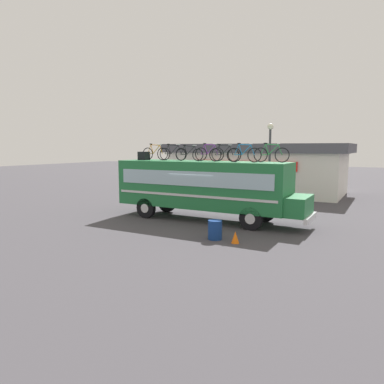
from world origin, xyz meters
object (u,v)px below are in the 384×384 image
rooftop_bicycle_4 (209,154)px  rooftop_bicycle_7 (271,154)px  trash_bin (215,230)px  rooftop_bicycle_5 (224,154)px  rooftop_bicycle_6 (244,154)px  bus (205,185)px  rooftop_bicycle_2 (173,153)px  rooftop_bicycle_3 (189,154)px  rooftop_bicycle_1 (155,153)px  traffic_cone (235,237)px  luggage_bag_1 (144,156)px  street_lamp (270,153)px

rooftop_bicycle_4 → rooftop_bicycle_7: bearing=-1.4°
rooftop_bicycle_7 → trash_bin: (-1.20, -3.71, -3.09)m
rooftop_bicycle_5 → rooftop_bicycle_6: (1.14, -0.16, 0.02)m
bus → rooftop_bicycle_2: bearing=169.3°
bus → rooftop_bicycle_7: (3.42, 0.32, 1.65)m
rooftop_bicycle_3 → rooftop_bicycle_1: bearing=178.4°
rooftop_bicycle_1 → rooftop_bicycle_3: bearing=-1.6°
rooftop_bicycle_6 → bus: bearing=174.3°
bus → rooftop_bicycle_5: bearing=-3.4°
rooftop_bicycle_3 → traffic_cone: 6.50m
luggage_bag_1 → rooftop_bicycle_2: rooftop_bicycle_2 is taller
traffic_cone → luggage_bag_1: bearing=153.2°
rooftop_bicycle_6 → rooftop_bicycle_7: size_ratio=0.98×
bus → rooftop_bicycle_7: size_ratio=5.83×
rooftop_bicycle_2 → rooftop_bicycle_4: bearing=-0.2°
rooftop_bicycle_7 → street_lamp: bearing=107.4°
luggage_bag_1 → traffic_cone: bearing=-26.8°
rooftop_bicycle_5 → bus: bearing=176.6°
rooftop_bicycle_6 → trash_bin: rooftop_bicycle_6 is taller
rooftop_bicycle_2 → rooftop_bicycle_5: (3.32, -0.48, -0.01)m
luggage_bag_1 → rooftop_bicycle_3: 2.91m
rooftop_bicycle_4 → rooftop_bicycle_6: rooftop_bicycle_4 is taller
traffic_cone → bus: bearing=132.0°
rooftop_bicycle_6 → rooftop_bicycle_1: bearing=175.1°
rooftop_bicycle_6 → rooftop_bicycle_7: bearing=25.4°
rooftop_bicycle_1 → rooftop_bicycle_5: rooftop_bicycle_1 is taller
bus → rooftop_bicycle_5: size_ratio=6.26×
rooftop_bicycle_3 → rooftop_bicycle_5: rooftop_bicycle_5 is taller
rooftop_bicycle_7 → traffic_cone: (-0.23, -3.87, -3.26)m
rooftop_bicycle_4 → rooftop_bicycle_5: 1.16m
rooftop_bicycle_2 → trash_bin: rooftop_bicycle_2 is taller
rooftop_bicycle_7 → rooftop_bicycle_1: bearing=-179.4°
rooftop_bicycle_5 → traffic_cone: bearing=-59.3°
luggage_bag_1 → rooftop_bicycle_7: size_ratio=0.30×
rooftop_bicycle_1 → rooftop_bicycle_6: same height
traffic_cone → street_lamp: 9.34m
luggage_bag_1 → rooftop_bicycle_7: 7.36m
luggage_bag_1 → rooftop_bicycle_6: rooftop_bicycle_6 is taller
rooftop_bicycle_2 → street_lamp: bearing=49.0°
bus → trash_bin: bus is taller
rooftop_bicycle_2 → rooftop_bicycle_5: bearing=-8.2°
rooftop_bicycle_4 → trash_bin: bearing=-60.4°
rooftop_bicycle_3 → rooftop_bicycle_6: (3.29, -0.42, 0.02)m
rooftop_bicycle_3 → rooftop_bicycle_6: rooftop_bicycle_6 is taller
rooftop_bicycle_6 → rooftop_bicycle_4: bearing=163.9°
rooftop_bicycle_2 → rooftop_bicycle_7: bearing=-0.9°
bus → rooftop_bicycle_7: rooftop_bicycle_7 is taller
trash_bin → street_lamp: size_ratio=0.15×
rooftop_bicycle_5 → traffic_cone: rooftop_bicycle_5 is taller
trash_bin → rooftop_bicycle_5: bearing=108.3°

